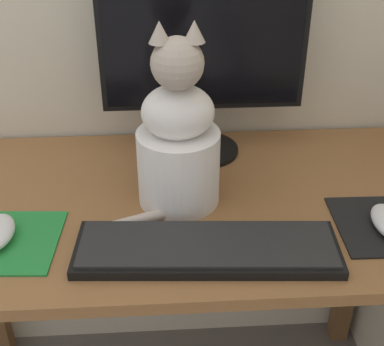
% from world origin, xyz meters
% --- Properties ---
extents(desk, '(1.13, 0.58, 0.72)m').
position_xyz_m(desk, '(0.00, 0.00, 0.60)').
color(desk, brown).
rests_on(desk, ground_plane).
extents(monitor, '(0.45, 0.17, 0.46)m').
position_xyz_m(monitor, '(0.08, 0.20, 0.98)').
color(monitor, black).
rests_on(monitor, desk).
extents(keyboard, '(0.48, 0.17, 0.02)m').
position_xyz_m(keyboard, '(0.06, -0.17, 0.73)').
color(keyboard, black).
rests_on(keyboard, desk).
extents(mousepad_left, '(0.22, 0.20, 0.00)m').
position_xyz_m(mousepad_left, '(-0.32, -0.12, 0.72)').
color(mousepad_left, '#238438').
rests_on(mousepad_left, desk).
extents(cat, '(0.22, 0.20, 0.37)m').
position_xyz_m(cat, '(0.01, -0.00, 0.86)').
color(cat, white).
rests_on(cat, desk).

